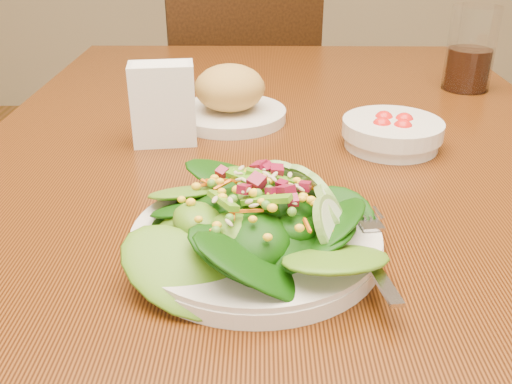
# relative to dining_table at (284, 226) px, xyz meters

# --- Properties ---
(dining_table) EXTENTS (0.90, 1.40, 0.75)m
(dining_table) POSITION_rel_dining_table_xyz_m (0.00, 0.00, 0.00)
(dining_table) COLOR #65310F
(dining_table) RESTS_ON ground_plane
(chair_far) EXTENTS (0.55, 0.55, 0.96)m
(chair_far) POSITION_rel_dining_table_xyz_m (-0.11, 0.98, -0.14)
(chair_far) COLOR black
(chair_far) RESTS_ON ground_plane
(salad_plate) EXTENTS (0.26, 0.25, 0.07)m
(salad_plate) POSITION_rel_dining_table_xyz_m (-0.03, -0.22, 0.13)
(salad_plate) COLOR silver
(salad_plate) RESTS_ON dining_table
(bread_plate) EXTENTS (0.18, 0.18, 0.09)m
(bread_plate) POSITION_rel_dining_table_xyz_m (-0.08, 0.16, 0.14)
(bread_plate) COLOR silver
(bread_plate) RESTS_ON dining_table
(tomato_bowl) EXTENTS (0.14, 0.14, 0.05)m
(tomato_bowl) POSITION_rel_dining_table_xyz_m (0.15, 0.05, 0.12)
(tomato_bowl) COLOR silver
(tomato_bowl) RESTS_ON dining_table
(drinking_glass) EXTENTS (0.09, 0.09, 0.15)m
(drinking_glass) POSITION_rel_dining_table_xyz_m (0.35, 0.34, 0.17)
(drinking_glass) COLOR silver
(drinking_glass) RESTS_ON dining_table
(napkin_holder) EXTENTS (0.10, 0.06, 0.12)m
(napkin_holder) POSITION_rel_dining_table_xyz_m (-0.17, 0.07, 0.16)
(napkin_holder) COLOR white
(napkin_holder) RESTS_ON dining_table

